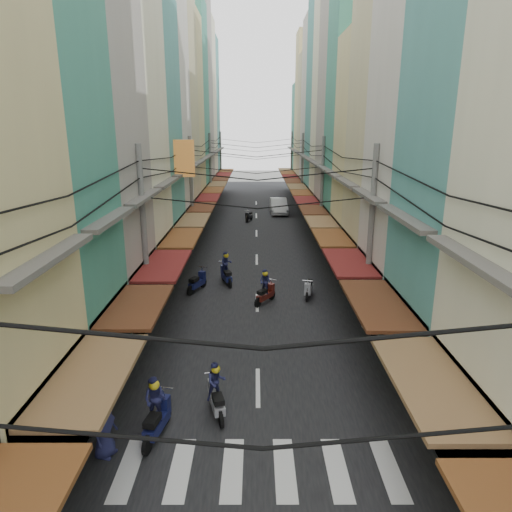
{
  "coord_description": "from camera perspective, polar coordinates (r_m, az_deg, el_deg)",
  "views": [
    {
      "loc": [
        -0.08,
        -16.19,
        8.87
      ],
      "look_at": [
        -0.06,
        5.51,
        2.69
      ],
      "focal_mm": 32.0,
      "sensor_mm": 36.0,
      "label": 1
    }
  ],
  "objects": [
    {
      "name": "ground",
      "position": [
        18.46,
        0.21,
        -12.82
      ],
      "size": [
        160.0,
        160.0,
        0.0
      ],
      "primitive_type": "plane",
      "color": "slate",
      "rests_on": "ground"
    },
    {
      "name": "road",
      "position": [
        37.26,
        0.07,
        2.15
      ],
      "size": [
        10.0,
        80.0,
        0.02
      ],
      "primitive_type": "cube",
      "color": "black",
      "rests_on": "ground"
    },
    {
      "name": "sidewalk_left",
      "position": [
        37.8,
        -9.84,
        2.15
      ],
      "size": [
        3.0,
        80.0,
        0.06
      ],
      "primitive_type": "cube",
      "color": "gray",
      "rests_on": "ground"
    },
    {
      "name": "sidewalk_right",
      "position": [
        37.83,
        9.97,
        2.15
      ],
      "size": [
        3.0,
        80.0,
        0.06
      ],
      "primitive_type": "cube",
      "color": "gray",
      "rests_on": "ground"
    },
    {
      "name": "crosswalk",
      "position": [
        13.49,
        0.33,
        -25.06
      ],
      "size": [
        7.55,
        2.4,
        0.01
      ],
      "color": "silver",
      "rests_on": "ground"
    },
    {
      "name": "building_row_left",
      "position": [
        33.69,
        -14.15,
        17.0
      ],
      "size": [
        7.8,
        67.67,
        23.7
      ],
      "color": "beige",
      "rests_on": "ground"
    },
    {
      "name": "building_row_right",
      "position": [
        33.6,
        14.3,
        16.36
      ],
      "size": [
        7.8,
        68.98,
        22.59
      ],
      "color": "teal",
      "rests_on": "ground"
    },
    {
      "name": "utility_poles",
      "position": [
        31.28,
        0.09,
        11.73
      ],
      "size": [
        10.2,
        66.13,
        8.2
      ],
      "color": "slate",
      "rests_on": "ground"
    },
    {
      "name": "white_car",
      "position": [
        48.42,
        2.83,
        5.33
      ],
      "size": [
        5.67,
        2.36,
        1.98
      ],
      "primitive_type": "imported",
      "rotation": [
        0.0,
        0.0,
        0.03
      ],
      "color": "#B9BABE",
      "rests_on": "ground"
    },
    {
      "name": "bicycle",
      "position": [
        19.77,
        20.12,
        -11.81
      ],
      "size": [
        1.59,
        0.69,
        1.07
      ],
      "primitive_type": "imported",
      "rotation": [
        0.0,
        0.0,
        1.5
      ],
      "color": "black",
      "rests_on": "ground"
    },
    {
      "name": "moving_scooters",
      "position": [
        22.63,
        -3.07,
        -5.67
      ],
      "size": [
        6.48,
        33.88,
        1.96
      ],
      "color": "black",
      "rests_on": "ground"
    },
    {
      "name": "parked_scooters",
      "position": [
        15.34,
        18.81,
        -18.26
      ],
      "size": [
        13.35,
        14.29,
        1.02
      ],
      "color": "black",
      "rests_on": "ground"
    },
    {
      "name": "pedestrians",
      "position": [
        21.35,
        -11.41,
        -5.94
      ],
      "size": [
        13.79,
        22.24,
        2.25
      ],
      "color": "black",
      "rests_on": "ground"
    },
    {
      "name": "traffic_sign",
      "position": [
        16.07,
        18.9,
        -9.52
      ],
      "size": [
        0.1,
        0.66,
        3.01
      ],
      "color": "slate",
      "rests_on": "ground"
    }
  ]
}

